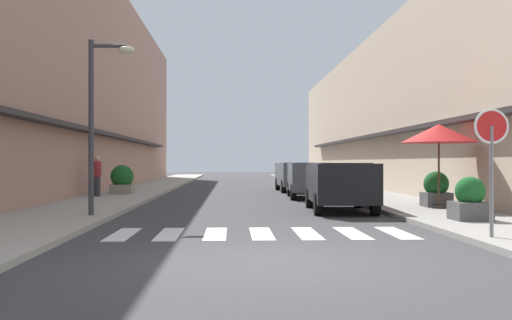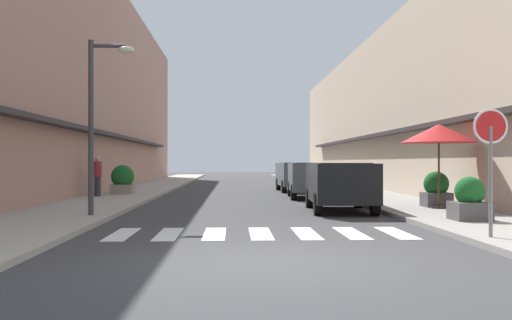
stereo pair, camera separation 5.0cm
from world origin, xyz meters
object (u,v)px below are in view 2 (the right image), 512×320
Objects in this scene: parked_car_near at (340,181)px; round_street_sign at (491,139)px; parked_car_mid at (311,176)px; planter_midblock at (436,190)px; planter_far at (123,180)px; parked_car_far at (297,173)px; planter_corner at (470,200)px; street_lamp at (99,106)px; pedestrian_walking_near at (98,175)px; cafe_umbrella at (439,134)px.

parked_car_near is 1.84× the size of round_street_sign.
round_street_sign is (1.48, -13.56, 1.00)m from parked_car_mid.
planter_far is (-11.04, 7.89, 0.09)m from planter_midblock.
parked_car_far is (0.00, 12.03, 0.00)m from parked_car_near.
round_street_sign reaches higher than planter_corner.
parked_car_near is 7.36m from street_lamp.
round_street_sign is 3.50m from planter_corner.
parked_car_mid is 2.57× the size of pedestrian_walking_near.
planter_midblock is (3.02, -11.87, -0.28)m from parked_car_far.
parked_car_mid is at bearing -90.00° from parked_car_far.
planter_midblock is at bearing 77.23° from cafe_umbrella.
parked_car_mid is 0.92× the size of parked_car_far.
parked_car_mid is at bearing -11.17° from planter_far.
cafe_umbrella is 2.00× the size of planter_far.
planter_far is at bearing 144.45° from planter_midblock.
planter_midblock is (3.02, 0.17, -0.28)m from parked_car_near.
pedestrian_walking_near is at bearing 144.67° from parked_car_near.
street_lamp reaches higher than parked_car_far.
street_lamp reaches higher than planter_corner.
planter_corner is (2.37, -10.44, -0.33)m from parked_car_mid.
street_lamp is at bearing -127.59° from parked_car_mid.
pedestrian_walking_near is (-8.66, -5.89, 0.04)m from parked_car_far.
parked_car_far is 15.90m from street_lamp.
street_lamp reaches higher than planter_far.
pedestrian_walking_near reaches higher than parked_car_far.
planter_far is (-10.39, 12.02, 0.14)m from planter_corner.
parked_car_mid and parked_car_far have the same top height.
planter_corner is at bearing -10.78° from street_lamp.
cafe_umbrella is (2.87, -12.50, 1.41)m from parked_car_far.
parked_car_mid is 8.67m from pedestrian_walking_near.
cafe_umbrella is 13.92m from planter_far.
planter_corner is at bearing -98.20° from cafe_umbrella.
parked_car_mid is at bearing 52.41° from street_lamp.
parked_car_mid reaches higher than planter_midblock.
parked_car_far is at bearing 94.43° from round_street_sign.
parked_car_mid is 10.71m from planter_corner.
planter_far is (-10.89, 8.52, -1.60)m from cafe_umbrella.
street_lamp reaches higher than planter_midblock.
street_lamp reaches higher than parked_car_mid.
planter_far is at bearing 134.88° from parked_car_near.
round_street_sign reaches higher than planter_far.
parked_car_far is at bearing 90.00° from parked_car_near.
pedestrian_walking_near is at bearing 137.50° from planter_corner.
street_lamp is at bearing -115.16° from parked_car_far.
parked_car_near is at bearing 170.81° from cafe_umbrella.
parked_car_far is 4.35× the size of planter_corner.
pedestrian_walking_near is at bearing 152.91° from planter_midblock.
pedestrian_walking_near is (-8.66, 6.14, 0.04)m from parked_car_near.
parked_car_mid is 3.81× the size of planter_midblock.
street_lamp is (-6.71, -14.27, 2.03)m from parked_car_far.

